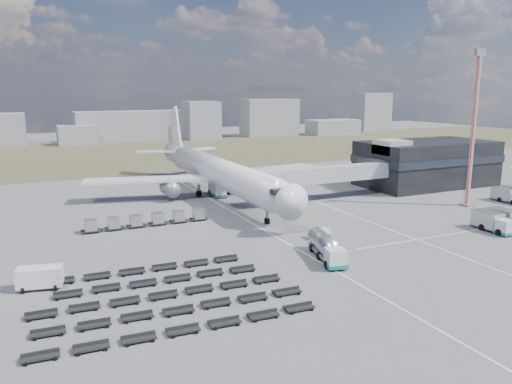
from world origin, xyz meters
name	(u,v)px	position (x,y,z in m)	size (l,w,h in m)	color
ground	(294,239)	(0.00, 0.00, 0.00)	(420.00, 420.00, 0.00)	#565659
grass_strip	(136,153)	(0.00, 110.00, 0.01)	(420.00, 90.00, 0.01)	#463E2A
lane_markings	(338,226)	(9.77, 3.00, 0.01)	(47.12, 110.00, 0.01)	silver
terminal	(426,162)	(47.77, 23.96, 5.25)	(30.40, 16.40, 11.00)	black
jet_bridge	(314,176)	(15.90, 20.42, 5.05)	(30.30, 3.80, 7.05)	#939399
airliner	(216,171)	(0.00, 32.38, 5.29)	(51.59, 64.53, 17.62)	silver
skyline	(35,127)	(-30.17, 148.72, 7.37)	(310.47, 26.32, 19.58)	gray
fuel_tanker	(327,248)	(-0.65, -9.57, 1.54)	(4.81, 9.86, 3.09)	silver
pushback_tug	(320,234)	(3.53, -1.29, 0.67)	(2.90, 1.63, 1.35)	silver
utility_van	(40,278)	(-34.59, -4.49, 1.24)	(4.71, 2.13, 2.48)	silver
catering_truck	(217,189)	(0.38, 32.86, 1.39)	(2.91, 6.11, 2.72)	silver
service_trucks_near	(501,221)	(31.35, -9.66, 1.49)	(5.93, 7.01, 2.74)	silver
uld_row	(147,220)	(-18.06, 15.96, 1.10)	(20.17, 1.78, 1.83)	black
baggage_dollies	(164,295)	(-22.97, -12.86, 0.36)	(28.15, 19.31, 0.71)	black
floodlight_mast	(473,129)	(39.97, 4.70, 14.36)	(2.72, 2.21, 28.66)	#A91F1B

